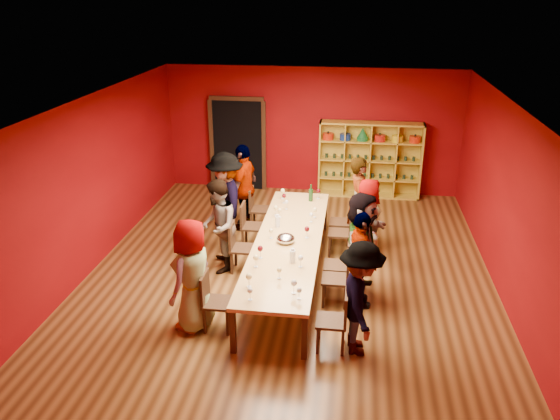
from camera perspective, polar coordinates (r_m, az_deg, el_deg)
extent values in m
cube|color=#4E2E14|center=(9.57, 0.87, -7.16)|extent=(7.10, 9.10, 0.02)
cube|color=#70050A|center=(13.21, 3.37, 8.27)|extent=(7.10, 0.02, 3.00)
cube|color=#70050A|center=(5.04, -5.73, -17.22)|extent=(7.10, 0.02, 3.00)
cube|color=#70050A|center=(9.95, -19.58, 2.24)|extent=(0.02, 9.10, 3.00)
cube|color=#70050A|center=(9.21, 23.14, 0.12)|extent=(0.02, 9.10, 3.00)
cube|color=silver|center=(8.50, 0.99, 10.86)|extent=(7.10, 9.10, 0.02)
cube|color=tan|center=(9.23, 0.90, -3.21)|extent=(1.10, 4.50, 0.06)
cube|color=black|center=(7.64, -4.93, -12.50)|extent=(0.08, 0.08, 0.69)
cube|color=black|center=(11.41, -0.21, -0.11)|extent=(0.08, 0.08, 0.69)
cube|color=black|center=(7.51, 2.58, -13.13)|extent=(0.08, 0.08, 0.69)
cube|color=black|center=(11.32, 4.71, -0.37)|extent=(0.08, 0.08, 0.69)
cube|color=black|center=(13.50, -4.38, 6.80)|extent=(1.20, 0.14, 2.20)
cube|color=black|center=(13.18, -4.59, 11.54)|extent=(1.32, 0.06, 0.10)
cube|color=black|center=(13.59, -7.14, 6.79)|extent=(0.10, 0.06, 2.20)
cube|color=black|center=(13.32, -1.69, 6.63)|extent=(0.10, 0.06, 2.20)
cube|color=gold|center=(13.13, 4.19, 5.45)|extent=(0.04, 0.40, 1.80)
cube|color=gold|center=(13.20, 14.49, 4.88)|extent=(0.04, 0.40, 1.80)
cube|color=gold|center=(12.89, 9.60, 8.92)|extent=(2.40, 0.40, 0.04)
cube|color=gold|center=(13.40, 9.12, 1.59)|extent=(2.40, 0.40, 0.04)
cube|color=gold|center=(13.30, 9.34, 5.42)|extent=(2.40, 0.02, 1.80)
cube|color=gold|center=(13.25, 9.23, 3.33)|extent=(2.36, 0.38, 0.03)
cube|color=gold|center=(13.12, 9.35, 5.18)|extent=(2.36, 0.38, 0.03)
cube|color=gold|center=(12.99, 9.48, 7.08)|extent=(2.36, 0.38, 0.03)
cube|color=gold|center=(13.11, 6.72, 5.32)|extent=(0.03, 0.38, 1.76)
cube|color=gold|center=(13.12, 9.35, 5.18)|extent=(0.03, 0.38, 1.76)
cube|color=gold|center=(13.15, 11.97, 5.03)|extent=(0.03, 0.38, 1.76)
cylinder|color=red|center=(12.98, 5.05, 7.69)|extent=(0.26, 0.26, 0.15)
sphere|color=black|center=(12.96, 5.07, 8.10)|extent=(0.05, 0.05, 0.05)
cylinder|color=navy|center=(12.97, 6.83, 7.61)|extent=(0.26, 0.26, 0.15)
sphere|color=black|center=(12.94, 6.85, 8.01)|extent=(0.05, 0.05, 0.05)
cylinder|color=#1A6B36|center=(12.98, 8.60, 7.36)|extent=(0.26, 0.26, 0.08)
cone|color=#1A6B36|center=(12.94, 8.64, 8.00)|extent=(0.24, 0.24, 0.22)
cylinder|color=#AE1C13|center=(12.98, 10.39, 7.41)|extent=(0.26, 0.26, 0.15)
sphere|color=black|center=(12.95, 10.42, 7.82)|extent=(0.05, 0.05, 0.05)
cylinder|color=yellow|center=(13.00, 12.16, 7.30)|extent=(0.26, 0.26, 0.15)
sphere|color=black|center=(12.98, 12.20, 7.71)|extent=(0.05, 0.05, 0.05)
cylinder|color=red|center=(13.04, 13.93, 7.19)|extent=(0.26, 0.26, 0.15)
sphere|color=black|center=(13.02, 13.96, 7.59)|extent=(0.05, 0.05, 0.05)
cylinder|color=black|center=(13.24, 4.83, 3.82)|extent=(0.07, 0.07, 0.10)
cylinder|color=black|center=(13.24, 5.63, 3.78)|extent=(0.07, 0.07, 0.10)
cylinder|color=black|center=(13.23, 6.43, 3.74)|extent=(0.07, 0.07, 0.10)
cylinder|color=black|center=(13.23, 7.24, 3.70)|extent=(0.07, 0.07, 0.10)
cylinder|color=black|center=(13.23, 8.04, 3.66)|extent=(0.07, 0.07, 0.10)
cylinder|color=black|center=(13.23, 8.84, 3.61)|extent=(0.07, 0.07, 0.10)
cylinder|color=black|center=(13.24, 9.64, 3.57)|extent=(0.07, 0.07, 0.10)
cylinder|color=black|center=(13.24, 10.44, 3.53)|extent=(0.07, 0.07, 0.10)
cylinder|color=black|center=(13.26, 11.24, 3.48)|extent=(0.07, 0.07, 0.10)
cylinder|color=black|center=(13.27, 12.04, 3.44)|extent=(0.07, 0.07, 0.10)
cylinder|color=black|center=(13.28, 12.83, 3.39)|extent=(0.07, 0.07, 0.10)
cylinder|color=black|center=(13.30, 13.63, 3.34)|extent=(0.07, 0.07, 0.10)
cylinder|color=black|center=(13.11, 4.89, 5.69)|extent=(0.07, 0.07, 0.10)
cylinder|color=black|center=(13.10, 5.71, 5.65)|extent=(0.07, 0.07, 0.10)
cylinder|color=black|center=(13.10, 6.52, 5.61)|extent=(0.07, 0.07, 0.10)
cylinder|color=black|center=(13.09, 7.33, 5.57)|extent=(0.07, 0.07, 0.10)
cylinder|color=black|center=(13.09, 8.14, 5.52)|extent=(0.07, 0.07, 0.10)
cylinder|color=black|center=(13.10, 8.95, 5.48)|extent=(0.07, 0.07, 0.10)
cylinder|color=black|center=(13.10, 9.77, 5.43)|extent=(0.07, 0.07, 0.10)
cylinder|color=black|center=(13.11, 10.58, 5.39)|extent=(0.07, 0.07, 0.10)
cylinder|color=black|center=(13.12, 11.38, 5.34)|extent=(0.07, 0.07, 0.10)
cylinder|color=black|center=(13.13, 12.19, 5.29)|extent=(0.07, 0.07, 0.10)
cylinder|color=black|center=(13.15, 13.00, 5.24)|extent=(0.07, 0.07, 0.10)
cylinder|color=black|center=(13.17, 13.80, 5.19)|extent=(0.07, 0.07, 0.10)
cube|color=black|center=(8.11, -6.47, -9.59)|extent=(0.42, 0.42, 0.04)
cube|color=black|center=(8.04, -7.88, -8.00)|extent=(0.04, 0.40, 0.44)
cube|color=black|center=(8.14, -7.88, -11.44)|extent=(0.04, 0.04, 0.41)
cube|color=black|center=(8.06, -5.51, -11.68)|extent=(0.04, 0.04, 0.41)
cube|color=black|center=(8.41, -7.27, -10.18)|extent=(0.04, 0.04, 0.41)
cube|color=black|center=(8.34, -4.97, -10.40)|extent=(0.04, 0.04, 0.41)
imported|color=#5873B5|center=(7.99, -9.16, -6.76)|extent=(0.69, 0.93, 1.71)
cube|color=black|center=(9.64, -3.90, -4.03)|extent=(0.42, 0.42, 0.04)
cube|color=black|center=(9.57, -5.05, -2.67)|extent=(0.04, 0.40, 0.44)
cube|color=black|center=(9.63, -5.07, -5.61)|extent=(0.04, 0.04, 0.41)
cube|color=black|center=(9.56, -3.07, -5.75)|extent=(0.04, 0.04, 0.41)
cube|color=black|center=(9.92, -4.64, -4.70)|extent=(0.04, 0.04, 0.41)
cube|color=black|center=(9.86, -2.70, -4.83)|extent=(0.04, 0.04, 0.41)
imported|color=silver|center=(9.56, -6.50, -1.67)|extent=(0.59, 0.88, 1.67)
cube|color=black|center=(10.48, -2.85, -1.73)|extent=(0.42, 0.42, 0.04)
cube|color=black|center=(10.42, -3.90, -0.47)|extent=(0.04, 0.40, 0.44)
cube|color=black|center=(10.46, -3.92, -3.18)|extent=(0.04, 0.04, 0.41)
cube|color=black|center=(10.40, -2.08, -3.30)|extent=(0.04, 0.04, 0.41)
cube|color=black|center=(10.76, -3.55, -2.41)|extent=(0.04, 0.04, 0.41)
cube|color=black|center=(10.70, -1.77, -2.52)|extent=(0.04, 0.04, 0.41)
imported|color=#5B87BC|center=(10.39, -5.69, 0.99)|extent=(0.89, 1.31, 1.88)
cube|color=black|center=(11.27, -2.04, 0.05)|extent=(0.42, 0.42, 0.04)
cube|color=black|center=(11.22, -3.01, 1.24)|extent=(0.04, 0.40, 0.44)
cube|color=black|center=(11.23, -3.03, -1.29)|extent=(0.04, 0.04, 0.41)
cube|color=black|center=(11.18, -1.31, -1.39)|extent=(0.04, 0.04, 0.41)
cube|color=black|center=(11.54, -2.71, -0.62)|extent=(0.04, 0.04, 0.41)
cube|color=black|center=(11.49, -1.04, -0.71)|extent=(0.04, 0.04, 0.41)
imported|color=#47474C|center=(11.16, -3.76, 2.38)|extent=(0.67, 1.13, 1.80)
cube|color=black|center=(7.70, 5.38, -11.48)|extent=(0.42, 0.42, 0.04)
cube|color=black|center=(7.56, 6.91, -10.05)|extent=(0.04, 0.40, 0.44)
cube|color=black|center=(7.69, 3.95, -13.50)|extent=(0.04, 0.04, 0.41)
cube|color=black|center=(7.68, 6.56, -13.65)|extent=(0.04, 0.04, 0.41)
cube|color=black|center=(7.97, 4.14, -12.07)|extent=(0.04, 0.04, 0.41)
cube|color=black|center=(7.96, 6.64, -12.22)|extent=(0.04, 0.04, 0.41)
imported|color=#121933|center=(7.49, 8.40, -9.14)|extent=(0.56, 1.10, 1.64)
cube|color=black|center=(8.69, 5.79, -7.21)|extent=(0.42, 0.42, 0.04)
cube|color=black|center=(8.58, 7.12, -5.88)|extent=(0.04, 0.40, 0.44)
cube|color=black|center=(8.67, 4.54, -8.99)|extent=(0.04, 0.04, 0.41)
cube|color=black|center=(8.66, 6.81, -9.12)|extent=(0.04, 0.04, 0.41)
cube|color=black|center=(8.96, 4.69, -7.87)|extent=(0.04, 0.04, 0.41)
cube|color=black|center=(8.95, 6.88, -7.99)|extent=(0.04, 0.04, 0.41)
imported|color=#C2828B|center=(8.52, 8.35, -5.22)|extent=(0.59, 0.99, 1.58)
cube|color=black|center=(9.10, 5.92, -5.80)|extent=(0.42, 0.42, 0.04)
cube|color=black|center=(8.98, 7.19, -4.51)|extent=(0.04, 0.40, 0.44)
cube|color=black|center=(9.06, 4.73, -7.49)|extent=(0.04, 0.04, 0.41)
cube|color=black|center=(9.05, 6.90, -7.61)|extent=(0.04, 0.04, 0.41)
cube|color=black|center=(9.36, 4.86, -6.47)|extent=(0.04, 0.04, 0.41)
cube|color=black|center=(9.35, 6.96, -6.58)|extent=(0.04, 0.04, 0.41)
imported|color=#CD8993|center=(8.90, 8.48, -3.44)|extent=(0.82, 1.67, 1.73)
cube|color=black|center=(10.26, 6.23, -2.42)|extent=(0.42, 0.42, 0.04)
cube|color=black|center=(10.16, 7.36, -1.24)|extent=(0.04, 0.40, 0.44)
cube|color=black|center=(10.20, 5.19, -3.91)|extent=(0.04, 0.04, 0.41)
cube|color=black|center=(10.20, 7.10, -4.01)|extent=(0.04, 0.04, 0.41)
cube|color=black|center=(10.51, 5.29, -3.10)|extent=(0.04, 0.04, 0.41)
cube|color=black|center=(10.50, 7.14, -3.20)|extent=(0.04, 0.04, 0.41)
imported|color=#5988B8|center=(10.13, 9.12, -0.88)|extent=(0.55, 0.81, 1.52)
cube|color=black|center=(10.72, 6.33, -1.29)|extent=(0.42, 0.42, 0.04)
cube|color=black|center=(10.63, 7.41, -0.16)|extent=(0.04, 0.40, 0.44)
cube|color=black|center=(10.66, 5.34, -2.71)|extent=(0.04, 0.04, 0.41)
cube|color=black|center=(10.66, 7.16, -2.81)|extent=(0.04, 0.04, 0.41)
cube|color=black|center=(10.97, 5.43, -1.97)|extent=(0.04, 0.04, 0.41)
cube|color=black|center=(10.97, 7.21, -2.06)|extent=(0.04, 0.04, 0.41)
imported|color=#CA8792|center=(10.55, 8.27, 0.86)|extent=(0.47, 0.64, 1.76)
cylinder|color=white|center=(10.09, 3.65, -0.75)|extent=(0.06, 0.06, 0.01)
cylinder|color=white|center=(10.07, 3.66, -0.45)|extent=(0.01, 0.01, 0.11)
ellipsoid|color=#F3E198|center=(10.03, 3.67, 0.01)|extent=(0.08, 0.08, 0.09)
cylinder|color=white|center=(10.73, 0.42, 0.75)|extent=(0.06, 0.06, 0.01)
cylinder|color=white|center=(10.71, 0.42, 1.04)|extent=(0.01, 0.01, 0.11)
ellipsoid|color=#46070E|center=(10.68, 0.43, 1.49)|extent=(0.08, 0.08, 0.09)
cylinder|color=white|center=(7.66, 1.45, -8.67)|extent=(0.07, 0.07, 0.01)
cylinder|color=white|center=(7.63, 1.46, -8.26)|extent=(0.01, 0.01, 0.12)
ellipsoid|color=white|center=(7.58, 1.47, -7.62)|extent=(0.09, 0.09, 0.10)
cylinder|color=white|center=(8.34, -2.52, -5.94)|extent=(0.07, 0.07, 0.01)
cylinder|color=white|center=(8.31, -2.53, -5.57)|extent=(0.01, 0.01, 0.11)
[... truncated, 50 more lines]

